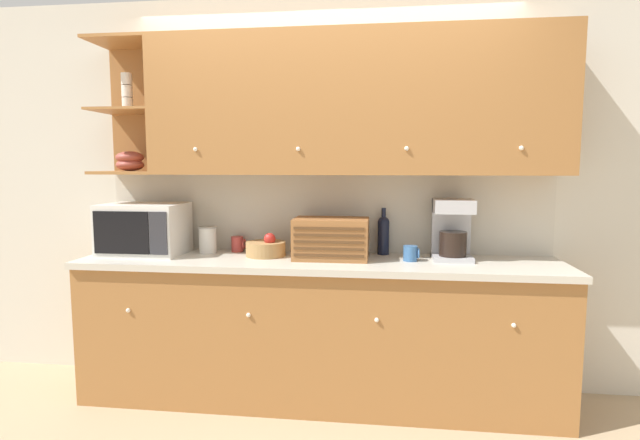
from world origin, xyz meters
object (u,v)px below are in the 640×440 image
object	(u,v)px
storage_canister	(208,240)
wine_bottle	(383,233)
microwave	(144,229)
mug	(238,244)
coffee_maker	(452,229)
bread_box	(331,239)
mug_blue_second	(411,253)
fruit_basket	(266,248)

from	to	relation	value
storage_canister	wine_bottle	size ratio (longest dim) A/B	0.58
microwave	mug	bearing A→B (deg)	16.26
wine_bottle	coffee_maker	size ratio (longest dim) A/B	0.82
storage_canister	mug	xyz separation A→B (m)	(0.18, 0.09, -0.04)
coffee_maker	bread_box	bearing A→B (deg)	-174.80
storage_canister	wine_bottle	distance (m)	1.17
mug	bread_box	world-z (taller)	bread_box
mug_blue_second	coffee_maker	world-z (taller)	coffee_maker
bread_box	coffee_maker	distance (m)	0.75
mug_blue_second	coffee_maker	distance (m)	0.30
storage_canister	bread_box	bearing A→B (deg)	-6.52
microwave	bread_box	xyz separation A→B (m)	(1.24, -0.01, -0.04)
storage_canister	fruit_basket	world-z (taller)	storage_canister
fruit_basket	wine_bottle	size ratio (longest dim) A/B	0.83
mug	coffee_maker	world-z (taller)	coffee_maker
bread_box	microwave	bearing A→B (deg)	179.49
fruit_basket	microwave	bearing A→B (deg)	-178.03
fruit_basket	bread_box	xyz separation A→B (m)	(0.43, -0.04, 0.08)
microwave	mug	distance (m)	0.62
fruit_basket	mug_blue_second	size ratio (longest dim) A/B	2.61
storage_canister	mug_blue_second	world-z (taller)	storage_canister
coffee_maker	storage_canister	bearing A→B (deg)	179.00
storage_canister	bread_box	world-z (taller)	bread_box
microwave	coffee_maker	xyz separation A→B (m)	(1.99, 0.06, 0.02)
microwave	mug	xyz separation A→B (m)	(0.58, 0.17, -0.12)
wine_bottle	mug_blue_second	size ratio (longest dim) A/B	3.15
mug	storage_canister	bearing A→B (deg)	-154.81
bread_box	wine_bottle	xyz separation A→B (m)	(0.32, 0.20, 0.01)
wine_bottle	fruit_basket	bearing A→B (deg)	-168.03
storage_canister	coffee_maker	bearing A→B (deg)	-1.00
microwave	bread_box	bearing A→B (deg)	-0.51
storage_canister	fruit_basket	distance (m)	0.42
mug	fruit_basket	xyz separation A→B (m)	(0.23, -0.14, -0.00)
microwave	wine_bottle	world-z (taller)	microwave
mug	coffee_maker	bearing A→B (deg)	-4.60
storage_canister	mug	distance (m)	0.20
bread_box	wine_bottle	distance (m)	0.38
storage_canister	fruit_basket	bearing A→B (deg)	-7.90
fruit_basket	wine_bottle	xyz separation A→B (m)	(0.75, 0.16, 0.09)
storage_canister	bread_box	xyz separation A→B (m)	(0.84, -0.10, 0.04)
mug_blue_second	coffee_maker	bearing A→B (deg)	17.13
mug	wine_bottle	bearing A→B (deg)	1.00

